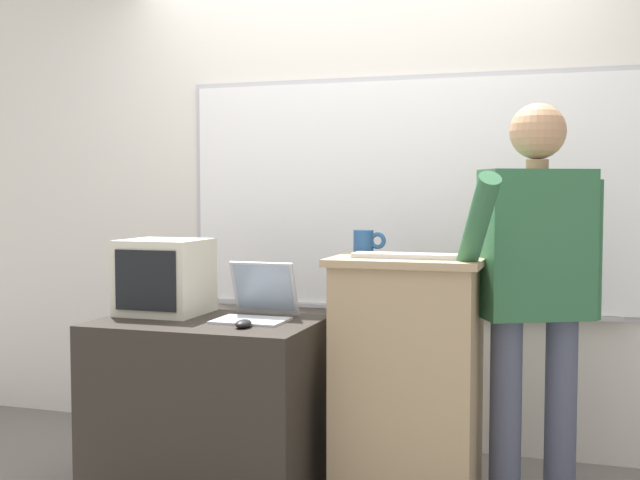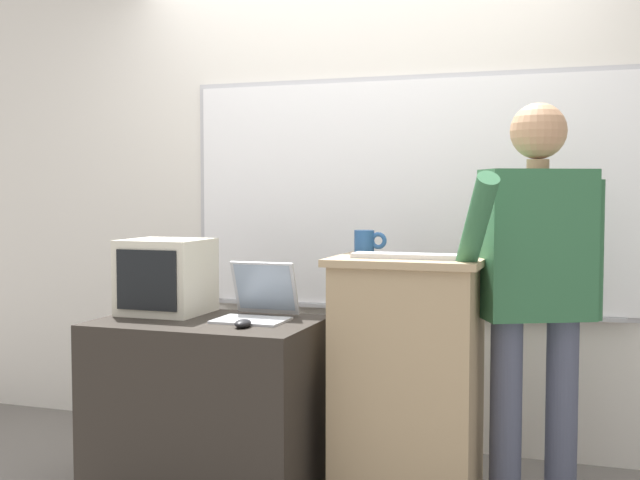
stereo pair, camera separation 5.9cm
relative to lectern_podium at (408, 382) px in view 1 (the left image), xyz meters
name	(u,v)px [view 1 (the left image)]	position (x,y,z in m)	size (l,w,h in m)	color
back_wall	(364,167)	(-0.41, 0.85, 0.93)	(6.40, 0.17, 2.94)	silver
lectern_podium	(408,382)	(0.00, 0.00, 0.00)	(0.62, 0.48, 1.06)	tan
side_desk	(208,410)	(-0.84, -0.17, -0.14)	(0.94, 0.61, 0.78)	#28231E
person_presenter	(535,276)	(0.51, 0.10, 0.45)	(0.61, 0.69, 1.69)	#474C60
laptop	(259,300)	(-0.65, -0.06, 0.33)	(0.30, 0.32, 0.24)	#B7BABF
wireless_keyboard	(407,256)	(0.00, -0.06, 0.54)	(0.44, 0.12, 0.02)	silver
computer_mouse_by_laptop	(243,324)	(-0.62, -0.30, 0.26)	(0.06, 0.10, 0.03)	black
crt_monitor	(165,277)	(-1.10, -0.06, 0.42)	(0.36, 0.35, 0.34)	beige
coffee_mug	(365,241)	(-0.23, 0.17, 0.58)	(0.15, 0.09, 0.10)	#234C84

